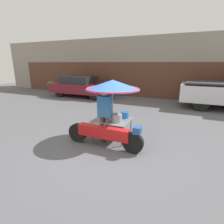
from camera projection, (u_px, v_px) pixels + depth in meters
The scene contains 6 objects.
ground_plane at pixel (115, 146), 5.11m from camera, with size 36.00×36.00×0.00m, color #56565B.
shopfront_building at pixel (163, 67), 12.33m from camera, with size 28.00×2.06×4.10m.
vendor_motorcycle_cart at pixel (112, 97), 5.21m from camera, with size 2.34×1.64×1.87m.
vendor_person at pixel (105, 113), 5.15m from camera, with size 0.38×0.22×1.66m.
parked_car at pixel (81, 86), 12.43m from camera, with size 4.50×1.81×1.46m.
potted_plant at pixel (52, 86), 14.58m from camera, with size 0.72×0.72×0.92m.
Camera 1 is at (1.79, -4.29, 2.36)m, focal length 28.00 mm.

